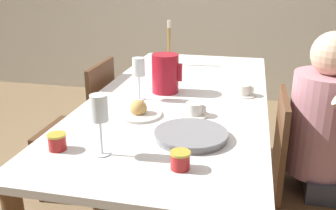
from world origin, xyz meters
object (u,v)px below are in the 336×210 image
person_seated (329,139)px  teacup_across (243,91)px  jam_jar_red (57,141)px  candlestick_tall (169,48)px  chair_opposite (85,126)px  bread_plate (139,111)px  red_pitcher (165,73)px  jam_jar_amber (180,159)px  wine_glass_juice (99,112)px  teacup_near_person (194,110)px  serving_tray (191,135)px  chair_person_side (304,182)px  wine_glass_water (139,69)px

person_seated → teacup_across: 0.50m
jam_jar_red → candlestick_tall: candlestick_tall is taller
chair_opposite → teacup_across: size_ratio=6.55×
bread_plate → chair_opposite: bearing=136.4°
red_pitcher → teacup_across: size_ratio=1.55×
jam_jar_red → person_seated: bearing=26.1°
chair_opposite → jam_jar_amber: 1.25m
jam_jar_amber → wine_glass_juice: bearing=172.4°
wine_glass_juice → teacup_near_person: wine_glass_juice is taller
jam_jar_amber → candlestick_tall: (-0.36, 1.43, 0.08)m
serving_tray → candlestick_tall: size_ratio=0.95×
teacup_near_person → chair_opposite: bearing=150.8°
chair_opposite → red_pitcher: bearing=-101.6°
wine_glass_juice → candlestick_tall: candlestick_tall is taller
chair_opposite → chair_person_side: bearing=-107.2°
wine_glass_water → jam_jar_amber: size_ratio=3.13×
teacup_near_person → jam_jar_red: (-0.44, -0.46, 0.01)m
wine_glass_juice → jam_jar_red: bearing=179.7°
wine_glass_water → serving_tray: bearing=-50.9°
wine_glass_juice → teacup_across: 0.94m
chair_opposite → teacup_near_person: chair_opposite is taller
chair_person_side → jam_jar_red: (-0.96, -0.48, 0.34)m
red_pitcher → jam_jar_red: (-0.23, -0.77, -0.07)m
red_pitcher → wine_glass_water: bearing=-124.8°
bread_plate → candlestick_tall: 1.00m
chair_person_side → chair_opposite: bearing=-107.2°
jam_jar_amber → jam_jar_red: (-0.47, 0.04, 0.00)m
jam_jar_red → teacup_across: bearing=50.7°
wine_glass_water → candlestick_tall: candlestick_tall is taller
person_seated → teacup_across: (-0.40, 0.28, 0.11)m
candlestick_tall → red_pitcher: bearing=-79.3°
chair_person_side → red_pitcher: (-0.73, 0.28, 0.41)m
wine_glass_juice → candlestick_tall: bearing=92.4°
jam_jar_amber → candlestick_tall: 1.47m
chair_opposite → candlestick_tall: 0.79m
chair_opposite → wine_glass_juice: bearing=-150.9°
red_pitcher → wine_glass_juice: wine_glass_juice is taller
teacup_across → bread_plate: (-0.46, -0.40, -0.00)m
person_seated → wine_glass_water: size_ratio=5.36×
teacup_across → jam_jar_amber: jam_jar_amber is taller
wine_glass_water → candlestick_tall: size_ratio=0.71×
chair_person_side → serving_tray: 0.65m
bread_plate → jam_jar_amber: bearing=-57.4°
serving_tray → bread_plate: 0.34m
jam_jar_amber → red_pitcher: bearing=106.5°
teacup_across → candlestick_tall: 0.80m
jam_jar_amber → person_seated: bearing=43.9°
jam_jar_amber → teacup_near_person: bearing=93.4°
chair_opposite → wine_glass_water: wine_glass_water is taller
person_seated → wine_glass_juice: person_seated is taller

